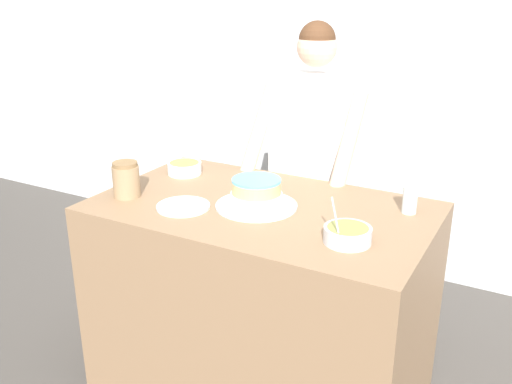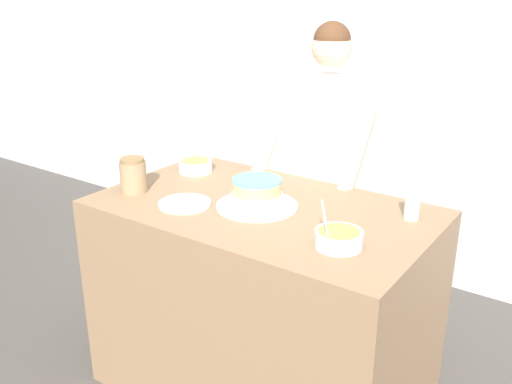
# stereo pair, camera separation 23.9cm
# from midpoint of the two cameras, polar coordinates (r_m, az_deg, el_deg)

# --- Properties ---
(wall_back) EXTENTS (10.00, 0.05, 2.60)m
(wall_back) POSITION_cam_midpoint_polar(r_m,az_deg,el_deg) (3.70, 16.25, 10.98)
(wall_back) COLOR silver
(wall_back) RESTS_ON ground_plane
(counter) EXTENTS (1.44, 0.86, 0.95)m
(counter) POSITION_cam_midpoint_polar(r_m,az_deg,el_deg) (2.66, 3.26, -10.98)
(counter) COLOR #8C6B4C
(counter) RESTS_ON ground_plane
(person_baker) EXTENTS (0.56, 0.47, 1.67)m
(person_baker) POSITION_cam_midpoint_polar(r_m,az_deg,el_deg) (3.02, 9.28, 3.68)
(person_baker) COLOR #2D2D38
(person_baker) RESTS_ON ground_plane
(cake) EXTENTS (0.35, 0.35, 0.13)m
(cake) POSITION_cam_midpoint_polar(r_m,az_deg,el_deg) (2.41, 2.92, -0.34)
(cake) COLOR silver
(cake) RESTS_ON counter
(frosting_bowl_yellow) EXTENTS (0.17, 0.17, 0.06)m
(frosting_bowl_yellow) POSITION_cam_midpoint_polar(r_m,az_deg,el_deg) (2.87, -3.71, 2.64)
(frosting_bowl_yellow) COLOR white
(frosting_bowl_yellow) RESTS_ON counter
(frosting_bowl_olive) EXTENTS (0.18, 0.18, 0.19)m
(frosting_bowl_olive) POSITION_cam_midpoint_polar(r_m,az_deg,el_deg) (2.10, 11.51, -4.60)
(frosting_bowl_olive) COLOR silver
(frosting_bowl_olive) RESTS_ON counter
(drinking_glass) EXTENTS (0.06, 0.06, 0.11)m
(drinking_glass) POSITION_cam_midpoint_polar(r_m,az_deg,el_deg) (2.40, 18.12, -1.39)
(drinking_glass) COLOR silver
(drinking_glass) RESTS_ON counter
(ceramic_plate) EXTENTS (0.23, 0.23, 0.01)m
(ceramic_plate) POSITION_cam_midpoint_polar(r_m,az_deg,el_deg) (2.45, -4.39, -1.22)
(ceramic_plate) COLOR silver
(ceramic_plate) RESTS_ON counter
(stoneware_jar) EXTENTS (0.12, 0.12, 0.16)m
(stoneware_jar) POSITION_cam_midpoint_polar(r_m,az_deg,el_deg) (2.62, -9.66, 1.62)
(stoneware_jar) COLOR #9E7F5B
(stoneware_jar) RESTS_ON counter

